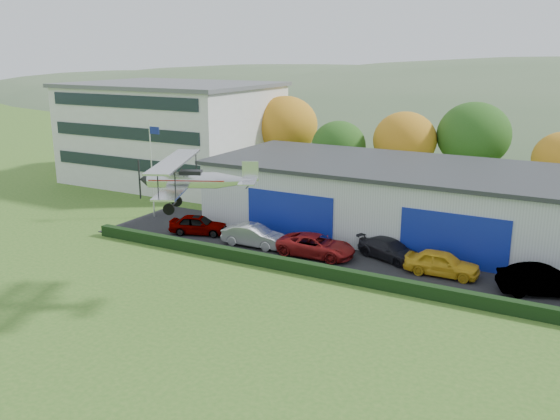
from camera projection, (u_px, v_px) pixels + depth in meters
The scene contains 14 objects.
apron at pixel (417, 266), 39.07m from camera, with size 48.00×9.00×0.05m, color black.
hedge at pixel (394, 285), 34.91m from camera, with size 46.00×0.60×0.80m, color black.
hangar at pixel (473, 207), 43.37m from camera, with size 40.60×12.60×5.30m.
office_block at pixel (173, 132), 63.93m from camera, with size 20.60×15.60×10.40m.
flagpole at pixel (152, 162), 49.27m from camera, with size 1.05×0.10×8.00m.
tree_belt at pixel (458, 140), 55.24m from camera, with size 75.70×13.22×10.12m.
distant_hills at pixel (521, 162), 146.73m from camera, with size 430.00×196.00×56.00m.
car_0 at pixel (198, 225), 45.55m from camera, with size 1.77×4.40×1.50m, color gray.
car_1 at pixel (254, 236), 42.77m from camera, with size 1.63×4.69×1.54m, color silver.
car_2 at pixel (316, 246), 40.66m from camera, with size 2.49×5.39×1.50m, color maroon.
car_3 at pixel (389, 249), 40.08m from camera, with size 1.93×4.74×1.38m, color black.
car_4 at pixel (442, 263), 37.20m from camera, with size 1.85×4.61×1.57m, color gold.
car_5 at pixel (544, 281), 34.20m from camera, with size 1.77×5.08×1.67m, color gray.
biplane at pixel (193, 178), 32.08m from camera, with size 6.71×7.30×2.80m.
Camera 1 is at (12.71, -15.59, 13.73)m, focal length 38.17 mm.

